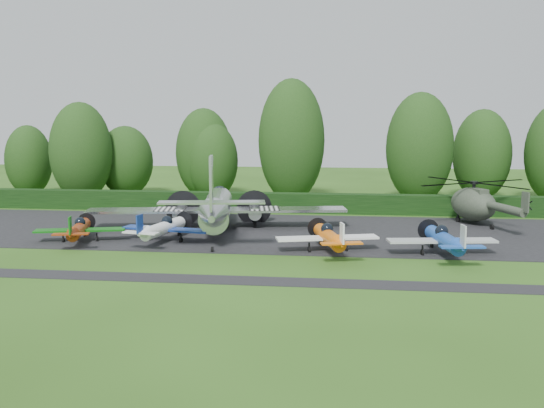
# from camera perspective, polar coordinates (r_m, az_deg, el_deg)

# --- Properties ---
(ground) EXTENTS (160.00, 160.00, 0.00)m
(ground) POSITION_cam_1_polar(r_m,az_deg,el_deg) (42.77, -5.18, -4.99)
(ground) COLOR #294C15
(ground) RESTS_ON ground
(apron) EXTENTS (70.00, 18.00, 0.01)m
(apron) POSITION_cam_1_polar(r_m,az_deg,el_deg) (52.39, -2.91, -2.55)
(apron) COLOR black
(apron) RESTS_ON ground
(taxiway_verge) EXTENTS (70.00, 2.00, 0.00)m
(taxiway_verge) POSITION_cam_1_polar(r_m,az_deg,el_deg) (37.10, -7.11, -7.05)
(taxiway_verge) COLOR black
(taxiway_verge) RESTS_ON ground
(hedgerow) EXTENTS (90.00, 1.60, 2.00)m
(hedgerow) POSITION_cam_1_polar(r_m,az_deg,el_deg) (63.10, -1.23, -0.73)
(hedgerow) COLOR black
(hedgerow) RESTS_ON ground
(transport_plane) EXTENTS (22.66, 17.38, 7.26)m
(transport_plane) POSITION_cam_1_polar(r_m,az_deg,el_deg) (52.08, -5.29, -0.38)
(transport_plane) COLOR silver
(transport_plane) RESTS_ON ground
(light_plane_red) EXTENTS (6.92, 7.27, 2.66)m
(light_plane_red) POSITION_cam_1_polar(r_m,az_deg,el_deg) (49.50, -17.70, -2.25)
(light_plane_red) COLOR #8F300D
(light_plane_red) RESTS_ON ground
(light_plane_white) EXTENTS (7.25, 7.63, 2.79)m
(light_plane_white) POSITION_cam_1_polar(r_m,az_deg,el_deg) (48.07, -10.18, -2.23)
(light_plane_white) COLOR white
(light_plane_white) RESTS_ON ground
(light_plane_orange) EXTENTS (7.45, 7.83, 2.86)m
(light_plane_orange) POSITION_cam_1_polar(r_m,az_deg,el_deg) (43.85, 5.39, -3.08)
(light_plane_orange) COLOR orange
(light_plane_orange) RESTS_ON ground
(light_plane_blue) EXTENTS (7.67, 8.06, 2.95)m
(light_plane_blue) POSITION_cam_1_polar(r_m,az_deg,el_deg) (44.17, 15.90, -3.23)
(light_plane_blue) COLOR #1C4CAB
(light_plane_blue) RESTS_ON ground
(helicopter) EXTENTS (12.21, 14.30, 3.93)m
(helicopter) POSITION_cam_1_polar(r_m,az_deg,el_deg) (58.52, 18.43, 0.25)
(helicopter) COLOR #323C2E
(helicopter) RESTS_ON ground
(tree_0) EXTENTS (6.71, 6.71, 8.76)m
(tree_0) POSITION_cam_1_polar(r_m,az_deg,el_deg) (77.77, -13.60, 3.94)
(tree_0) COLOR black
(tree_0) RESTS_ON ground
(tree_1) EXTENTS (6.83, 6.83, 10.91)m
(tree_1) POSITION_cam_1_polar(r_m,az_deg,el_deg) (74.54, -6.42, 4.77)
(tree_1) COLOR black
(tree_1) RESTS_ON ground
(tree_2) EXTENTS (7.63, 7.63, 12.65)m
(tree_2) POSITION_cam_1_polar(r_m,az_deg,el_deg) (71.45, 13.72, 5.16)
(tree_2) COLOR black
(tree_2) RESTS_ON ground
(tree_3) EXTENTS (6.79, 6.79, 10.77)m
(tree_3) POSITION_cam_1_polar(r_m,az_deg,el_deg) (76.54, 19.15, 4.41)
(tree_3) COLOR black
(tree_3) RESTS_ON ground
(tree_5) EXTENTS (5.67, 5.67, 8.85)m
(tree_5) POSITION_cam_1_polar(r_m,az_deg,el_deg) (81.82, -21.93, 3.81)
(tree_5) COLOR black
(tree_5) RESTS_ON ground
(tree_8) EXTENTS (7.67, 7.67, 14.22)m
(tree_8) POSITION_cam_1_polar(r_m,az_deg,el_deg) (70.28, 1.83, 5.97)
(tree_8) COLOR black
(tree_8) RESTS_ON ground
(tree_9) EXTENTS (7.25, 7.25, 11.58)m
(tree_9) POSITION_cam_1_polar(r_m,az_deg,el_deg) (74.97, -17.54, 4.73)
(tree_9) COLOR black
(tree_9) RESTS_ON ground
(tree_10) EXTENTS (6.13, 6.13, 9.15)m
(tree_10) POSITION_cam_1_polar(r_m,az_deg,el_deg) (73.14, -5.62, 4.03)
(tree_10) COLOR black
(tree_10) RESTS_ON ground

